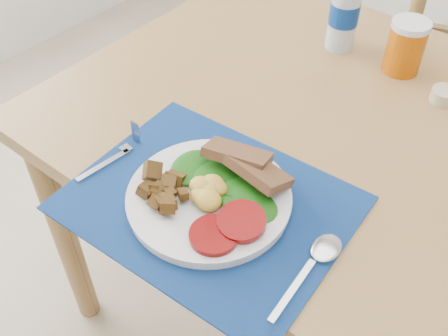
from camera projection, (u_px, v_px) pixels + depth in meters
name	position (u px, v px, depth m)	size (l,w,h in m)	color
table	(392.00, 177.00, 1.05)	(1.40, 0.90, 0.75)	brown
placemat	(209.00, 203.00, 0.88)	(0.46, 0.36, 0.00)	black
breakfast_plate	(205.00, 194.00, 0.87)	(0.27, 0.27, 0.07)	silver
fork	(118.00, 155.00, 0.96)	(0.03, 0.16, 0.00)	#B2B5BA
spoon	(316.00, 261.00, 0.79)	(0.04, 0.19, 0.01)	#B2B5BA
water_bottle	(345.00, 7.00, 1.17)	(0.07, 0.07, 0.23)	#ADBFCC
juice_glass	(405.00, 48.00, 1.13)	(0.08, 0.08, 0.11)	#B24F04
ramekin	(444.00, 96.00, 1.08)	(0.06, 0.06, 0.03)	tan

